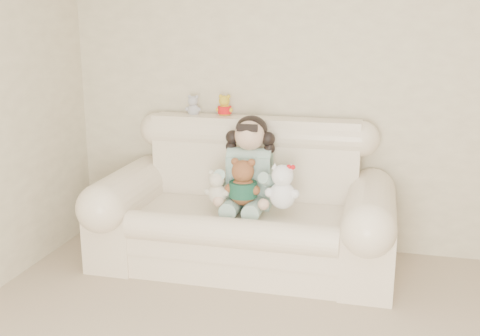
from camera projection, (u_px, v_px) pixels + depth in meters
name	position (u px, v px, depth m)	size (l,w,h in m)	color
wall_back	(363.00, 81.00, 4.17)	(4.50, 4.50, 0.00)	beige
sofa	(243.00, 197.00, 4.07)	(2.10, 0.95, 1.03)	#FFEBCD
seated_child	(250.00, 161.00, 4.08)	(0.40, 0.49, 0.67)	#367C69
brown_teddy	(243.00, 177.00, 3.90)	(0.25, 0.19, 0.38)	brown
white_cat	(283.00, 182.00, 3.83)	(0.24, 0.18, 0.37)	white
cream_teddy	(217.00, 184.00, 3.94)	(0.18, 0.14, 0.28)	silver
yellow_mini_bear	(225.00, 104.00, 4.35)	(0.13, 0.10, 0.21)	gold
grey_mini_plush	(193.00, 104.00, 4.40)	(0.13, 0.10, 0.20)	silver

